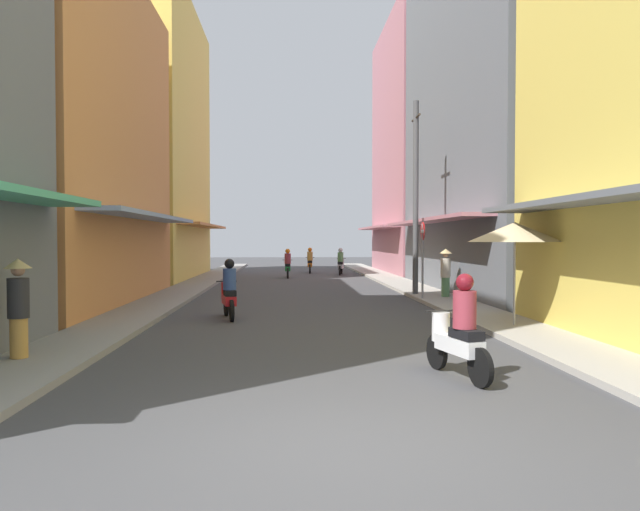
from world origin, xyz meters
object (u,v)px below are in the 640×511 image
at_px(pedestrian_crossing, 446,271).
at_px(street_sign_no_entry, 423,250).
at_px(motorbike_white, 458,331).
at_px(motorbike_red, 229,292).
at_px(motorbike_green, 288,265).
at_px(pedestrian_midway, 18,305).
at_px(vendor_umbrella, 515,232).
at_px(utility_pole, 416,197).
at_px(motorbike_silver, 341,263).
at_px(motorbike_orange, 310,262).

height_order(pedestrian_crossing, street_sign_no_entry, street_sign_no_entry).
distance_m(motorbike_white, pedestrian_crossing, 11.62).
xyz_separation_m(motorbike_red, motorbike_green, (1.54, 16.54, 0.00)).
xyz_separation_m(motorbike_white, motorbike_red, (-4.08, 6.84, 0.00)).
distance_m(motorbike_white, pedestrian_midway, 7.10).
bearing_deg(vendor_umbrella, pedestrian_crossing, 88.23).
height_order(motorbike_red, motorbike_green, same).
relative_size(pedestrian_midway, utility_pole, 0.25).
bearing_deg(motorbike_red, motorbike_silver, 76.34).
xyz_separation_m(motorbike_silver, utility_pole, (1.47, -13.61, 2.89)).
xyz_separation_m(motorbike_orange, utility_pole, (3.21, -15.57, 2.89)).
bearing_deg(vendor_umbrella, motorbike_green, 105.42).
xyz_separation_m(motorbike_green, vendor_umbrella, (5.18, -18.79, 1.54)).
bearing_deg(pedestrian_crossing, motorbike_red, -147.44).
bearing_deg(utility_pole, motorbike_white, -99.40).
bearing_deg(motorbike_green, pedestrian_midway, -101.35).
bearing_deg(motorbike_red, street_sign_no_entry, 33.46).
bearing_deg(pedestrian_midway, street_sign_no_entry, 46.85).
distance_m(motorbike_green, street_sign_no_entry, 13.37).
height_order(motorbike_silver, pedestrian_crossing, pedestrian_crossing).
bearing_deg(pedestrian_midway, motorbike_red, 62.39).
distance_m(pedestrian_crossing, vendor_umbrella, 6.79).
height_order(motorbike_green, utility_pole, utility_pole).
relative_size(pedestrian_crossing, street_sign_no_entry, 0.66).
height_order(motorbike_silver, street_sign_no_entry, street_sign_no_entry).
relative_size(motorbike_silver, pedestrian_crossing, 1.02).
distance_m(motorbike_white, motorbike_silver, 26.01).
relative_size(motorbike_orange, utility_pole, 0.26).
bearing_deg(motorbike_orange, motorbike_white, -87.64).
relative_size(motorbike_white, motorbike_green, 0.98).
distance_m(motorbike_silver, pedestrian_midway, 25.83).
xyz_separation_m(utility_pole, street_sign_no_entry, (-0.10, -1.57, -1.87)).
bearing_deg(motorbike_silver, pedestrian_midway, -107.00).
xyz_separation_m(motorbike_white, pedestrian_midway, (-6.97, 1.31, 0.29)).
xyz_separation_m(motorbike_white, vendor_umbrella, (2.64, 4.60, 1.54)).
xyz_separation_m(motorbike_orange, motorbike_red, (-2.92, -21.12, 0.00)).
bearing_deg(pedestrian_midway, motorbike_green, 78.65).
bearing_deg(motorbike_silver, motorbike_red, -103.66).
bearing_deg(motorbike_green, street_sign_no_entry, -70.31).
bearing_deg(street_sign_no_entry, motorbike_orange, 100.28).
relative_size(motorbike_green, utility_pole, 0.26).
distance_m(motorbike_red, pedestrian_crossing, 8.22).
xyz_separation_m(motorbike_orange, vendor_umbrella, (3.80, -23.37, 1.54)).
relative_size(motorbike_red, motorbike_green, 0.99).
bearing_deg(street_sign_no_entry, vendor_umbrella, -83.67).
relative_size(motorbike_white, motorbike_orange, 0.98).
bearing_deg(motorbike_silver, utility_pole, -83.83).
bearing_deg(street_sign_no_entry, motorbike_red, -146.54).
bearing_deg(motorbike_white, vendor_umbrella, 60.08).
xyz_separation_m(motorbike_white, motorbike_orange, (-1.15, 27.97, 0.00)).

